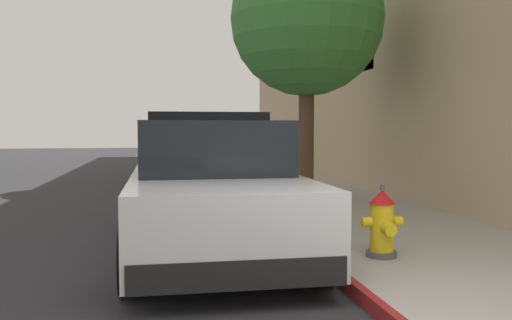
{
  "coord_description": "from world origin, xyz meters",
  "views": [
    {
      "loc": [
        -1.71,
        -3.02,
        1.47
      ],
      "look_at": [
        -0.26,
        5.01,
        1.0
      ],
      "focal_mm": 37.86,
      "sensor_mm": 36.0,
      "label": 1
    }
  ],
  "objects": [
    {
      "name": "parked_car_silver_ahead",
      "position": [
        -1.2,
        13.71,
        0.74
      ],
      "size": [
        1.94,
        4.84,
        1.56
      ],
      "color": "#B2B5BA",
      "rests_on": "ground"
    },
    {
      "name": "street_tree",
      "position": [
        0.96,
        6.56,
        3.44
      ],
      "size": [
        2.79,
        2.79,
        4.72
      ],
      "color": "brown",
      "rests_on": "sidewalk_pavement"
    },
    {
      "name": "storefront_building",
      "position": [
        6.29,
        8.61,
        3.2
      ],
      "size": [
        7.17,
        25.49,
        6.38
      ],
      "color": "tan",
      "rests_on": "ground"
    },
    {
      "name": "police_cruiser",
      "position": [
        -1.1,
        3.55,
        0.74
      ],
      "size": [
        1.94,
        4.84,
        1.68
      ],
      "color": "white",
      "rests_on": "ground"
    },
    {
      "name": "fire_hydrant",
      "position": [
        0.57,
        2.22,
        0.49
      ],
      "size": [
        0.44,
        0.4,
        0.76
      ],
      "color": "#4C4C51",
      "rests_on": "sidewalk_pavement"
    },
    {
      "name": "curb_painted_edge",
      "position": [
        -0.04,
        10.0,
        0.07
      ],
      "size": [
        0.08,
        60.0,
        0.14
      ],
      "primitive_type": "cube",
      "color": "maroon",
      "rests_on": "ground"
    },
    {
      "name": "sidewalk_pavement",
      "position": [
        1.41,
        10.0,
        0.07
      ],
      "size": [
        2.82,
        60.0,
        0.14
      ],
      "primitive_type": "cube",
      "color": "#9E9991",
      "rests_on": "ground"
    },
    {
      "name": "ground_plane",
      "position": [
        -4.59,
        10.0,
        -0.1
      ],
      "size": [
        31.51,
        60.0,
        0.2
      ],
      "primitive_type": "cube",
      "color": "#2B2B2D"
    }
  ]
}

